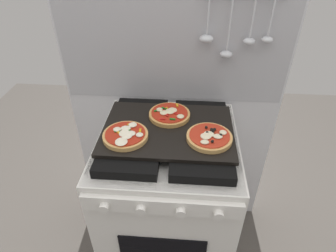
# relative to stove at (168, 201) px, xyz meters

# --- Properties ---
(ground_plane) EXTENTS (4.00, 4.00, 0.00)m
(ground_plane) POSITION_rel_stove_xyz_m (0.00, 0.00, -0.45)
(ground_plane) COLOR #4C4742
(kitchen_backsplash) EXTENTS (1.10, 0.09, 1.55)m
(kitchen_backsplash) POSITION_rel_stove_xyz_m (0.00, 0.34, 0.34)
(kitchen_backsplash) COLOR silver
(kitchen_backsplash) RESTS_ON ground_plane
(stove) EXTENTS (0.60, 0.64, 0.90)m
(stove) POSITION_rel_stove_xyz_m (0.00, 0.00, 0.00)
(stove) COLOR white
(stove) RESTS_ON ground_plane
(baking_tray) EXTENTS (0.54, 0.38, 0.02)m
(baking_tray) POSITION_rel_stove_xyz_m (0.00, 0.00, 0.46)
(baking_tray) COLOR black
(baking_tray) RESTS_ON stove
(pizza_left) EXTENTS (0.18, 0.18, 0.03)m
(pizza_left) POSITION_rel_stove_xyz_m (-0.16, -0.08, 0.48)
(pizza_left) COLOR tan
(pizza_left) RESTS_ON baking_tray
(pizza_right) EXTENTS (0.18, 0.18, 0.03)m
(pizza_right) POSITION_rel_stove_xyz_m (0.17, -0.06, 0.48)
(pizza_right) COLOR tan
(pizza_right) RESTS_ON baking_tray
(pizza_center) EXTENTS (0.18, 0.18, 0.03)m
(pizza_center) POSITION_rel_stove_xyz_m (-0.00, 0.09, 0.48)
(pizza_center) COLOR tan
(pizza_center) RESTS_ON baking_tray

